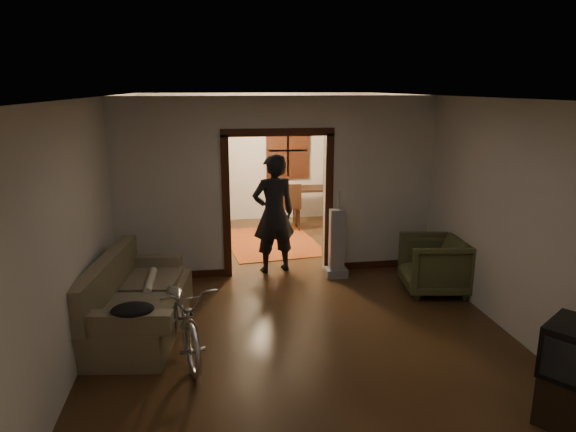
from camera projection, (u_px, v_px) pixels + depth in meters
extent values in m
cube|color=#301D0F|center=(285.00, 289.00, 7.64)|extent=(5.00, 8.50, 0.01)
cube|color=white|center=(285.00, 96.00, 6.96)|extent=(5.00, 8.50, 0.01)
cube|color=beige|center=(256.00, 158.00, 11.37)|extent=(5.00, 0.02, 2.80)
cube|color=beige|center=(102.00, 203.00, 6.93)|extent=(0.02, 8.50, 2.80)
cube|color=beige|center=(450.00, 192.00, 7.67)|extent=(0.02, 8.50, 2.80)
cube|color=beige|center=(278.00, 187.00, 8.02)|extent=(5.00, 0.14, 2.80)
cube|color=black|center=(278.00, 206.00, 8.09)|extent=(1.74, 0.20, 2.32)
cube|color=black|center=(288.00, 150.00, 11.40)|extent=(0.98, 0.06, 1.28)
sphere|color=#FFE0A5|center=(265.00, 119.00, 9.46)|extent=(0.24, 0.24, 0.24)
cube|color=silver|center=(344.00, 196.00, 8.14)|extent=(0.08, 0.01, 0.12)
cube|color=brown|center=(140.00, 294.00, 6.25)|extent=(1.20, 2.16, 0.94)
cylinder|color=beige|center=(150.00, 280.00, 6.54)|extent=(0.09, 0.76, 0.09)
ellipsoid|color=black|center=(132.00, 309.00, 5.34)|extent=(0.44, 0.33, 0.13)
imported|color=silver|center=(182.00, 315.00, 5.75)|extent=(0.99, 1.79, 0.89)
imported|color=#464929|center=(434.00, 265.00, 7.47)|extent=(1.02, 0.99, 0.82)
cube|color=black|center=(571.00, 399.00, 4.55)|extent=(0.69, 0.68, 0.47)
cube|color=gray|center=(337.00, 243.00, 8.02)|extent=(0.38, 0.33, 1.10)
imported|color=black|center=(274.00, 214.00, 8.17)|extent=(0.78, 0.60, 1.92)
cube|color=maroon|center=(271.00, 242.00, 9.92)|extent=(1.91, 2.36, 0.02)
cube|color=#272F1C|center=(190.00, 182.00, 10.88)|extent=(1.07, 0.77, 1.93)
sphere|color=#1E5972|center=(188.00, 136.00, 10.64)|extent=(0.25, 0.25, 0.25)
cube|color=black|center=(318.00, 206.00, 11.17)|extent=(1.22, 0.89, 0.80)
cube|color=black|center=(289.00, 206.00, 10.71)|extent=(0.49, 0.49, 1.00)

